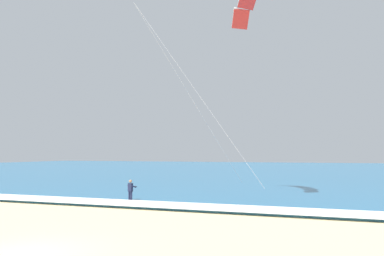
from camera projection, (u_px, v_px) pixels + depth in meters
ground_plane at (26, 254)px, 14.08m from camera, size 200.00×200.00×0.00m
sea at (279, 170)px, 81.22m from camera, size 200.00×120.00×0.20m
surf_foam at (165, 205)px, 25.81m from camera, size 200.00×2.90×0.04m
surfboard at (130, 203)px, 28.30m from camera, size 0.79×1.47×0.09m
kitesurfer at (131, 190)px, 28.37m from camera, size 0.61×0.61×1.69m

